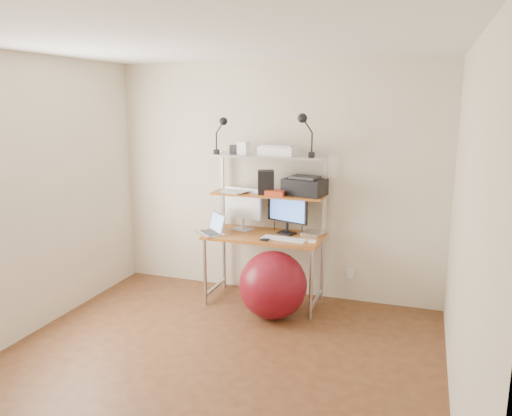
% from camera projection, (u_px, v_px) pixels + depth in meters
% --- Properties ---
extents(room, '(3.60, 3.60, 3.60)m').
position_uv_depth(room, '(205.00, 216.00, 3.70)').
color(room, brown).
rests_on(room, ground).
extents(computer_desk, '(1.20, 0.60, 1.57)m').
position_uv_depth(computer_desk, '(266.00, 213.00, 5.16)').
color(computer_desk, '#B06322').
rests_on(computer_desk, ground).
extents(desktop, '(1.20, 0.60, 0.00)m').
position_uv_depth(desktop, '(264.00, 235.00, 5.14)').
color(desktop, '#B06322').
rests_on(desktop, computer_desk).
extents(mid_shelf, '(1.18, 0.34, 0.00)m').
position_uv_depth(mid_shelf, '(268.00, 193.00, 5.18)').
color(mid_shelf, '#B06322').
rests_on(mid_shelf, computer_desk).
extents(top_shelf, '(1.18, 0.34, 0.00)m').
position_uv_depth(top_shelf, '(269.00, 155.00, 5.09)').
color(top_shelf, '#B3B3B8').
rests_on(top_shelf, computer_desk).
extents(floor, '(3.60, 3.60, 0.00)m').
position_uv_depth(floor, '(209.00, 369.00, 3.97)').
color(floor, brown).
rests_on(floor, ground).
extents(wall_outlet, '(0.08, 0.01, 0.12)m').
position_uv_depth(wall_outlet, '(350.00, 273.00, 5.29)').
color(wall_outlet, white).
rests_on(wall_outlet, room).
extents(monitor_silver, '(0.44, 0.20, 0.49)m').
position_uv_depth(monitor_silver, '(243.00, 206.00, 5.30)').
color(monitor_silver, '#BCBCC1').
rests_on(monitor_silver, desktop).
extents(monitor_black, '(0.46, 0.20, 0.48)m').
position_uv_depth(monitor_black, '(287.00, 211.00, 5.15)').
color(monitor_black, black).
rests_on(monitor_black, desktop).
extents(laptop, '(0.39, 0.39, 0.27)m').
position_uv_depth(laptop, '(214.00, 229.00, 5.18)').
color(laptop, silver).
rests_on(laptop, desktop).
extents(keyboard, '(0.46, 0.17, 0.01)m').
position_uv_depth(keyboard, '(284.00, 239.00, 4.96)').
color(keyboard, white).
rests_on(keyboard, desktop).
extents(mouse, '(0.08, 0.05, 0.02)m').
position_uv_depth(mouse, '(312.00, 241.00, 4.86)').
color(mouse, white).
rests_on(mouse, desktop).
extents(mac_mini, '(0.23, 0.23, 0.04)m').
position_uv_depth(mac_mini, '(312.00, 233.00, 5.12)').
color(mac_mini, silver).
rests_on(mac_mini, desktop).
extents(phone, '(0.09, 0.15, 0.01)m').
position_uv_depth(phone, '(266.00, 239.00, 4.96)').
color(phone, black).
rests_on(phone, desktop).
extents(printer, '(0.46, 0.36, 0.20)m').
position_uv_depth(printer, '(305.00, 186.00, 5.07)').
color(printer, black).
rests_on(printer, mid_shelf).
extents(nas_cube, '(0.21, 0.21, 0.24)m').
position_uv_depth(nas_cube, '(266.00, 182.00, 5.14)').
color(nas_cube, black).
rests_on(nas_cube, mid_shelf).
extents(red_box, '(0.19, 0.13, 0.05)m').
position_uv_depth(red_box, '(275.00, 193.00, 5.04)').
color(red_box, red).
rests_on(red_box, mid_shelf).
extents(scanner, '(0.42, 0.31, 0.10)m').
position_uv_depth(scanner, '(279.00, 150.00, 5.07)').
color(scanner, white).
rests_on(scanner, top_shelf).
extents(box_white, '(0.13, 0.12, 0.13)m').
position_uv_depth(box_white, '(244.00, 148.00, 5.13)').
color(box_white, white).
rests_on(box_white, top_shelf).
extents(box_grey, '(0.10, 0.10, 0.09)m').
position_uv_depth(box_grey, '(235.00, 149.00, 5.22)').
color(box_grey, '#2F2E31').
rests_on(box_grey, top_shelf).
extents(clip_lamp_left, '(0.15, 0.08, 0.38)m').
position_uv_depth(clip_lamp_left, '(222.00, 127.00, 5.10)').
color(clip_lamp_left, black).
rests_on(clip_lamp_left, top_shelf).
extents(clip_lamp_right, '(0.17, 0.09, 0.42)m').
position_uv_depth(clip_lamp_right, '(304.00, 125.00, 4.82)').
color(clip_lamp_right, black).
rests_on(clip_lamp_right, top_shelf).
extents(exercise_ball, '(0.67, 0.67, 0.67)m').
position_uv_depth(exercise_ball, '(273.00, 285.00, 4.86)').
color(exercise_ball, maroon).
rests_on(exercise_ball, floor).
extents(paper_stack, '(0.37, 0.41, 0.02)m').
position_uv_depth(paper_stack, '(236.00, 191.00, 5.29)').
color(paper_stack, white).
rests_on(paper_stack, mid_shelf).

